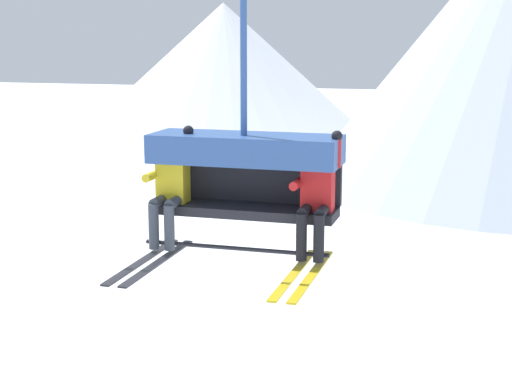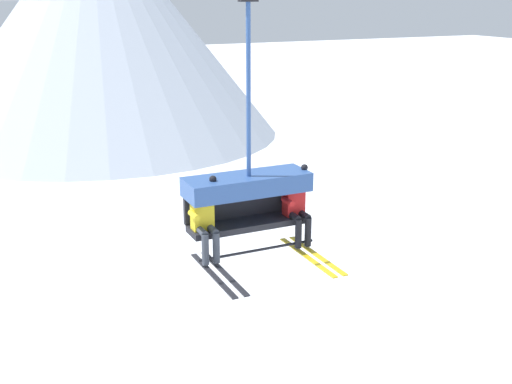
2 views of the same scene
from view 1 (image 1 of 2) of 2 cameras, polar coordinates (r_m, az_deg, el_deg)
name	(u,v)px [view 1 (image 1 of 2)]	position (r m, az deg, el deg)	size (l,w,h in m)	color
mountain_peak_west	(224,70)	(57.84, -2.36, 8.84)	(21.49, 21.49, 9.63)	white
chairlift_chair	(246,158)	(8.26, -0.74, 2.46)	(2.01, 0.74, 3.89)	#232328
skier_yellow	(169,187)	(8.38, -6.34, 0.35)	(0.48, 1.70, 1.34)	yellow
skier_red	(316,196)	(7.91, 4.36, -0.26)	(0.48, 1.70, 1.34)	red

